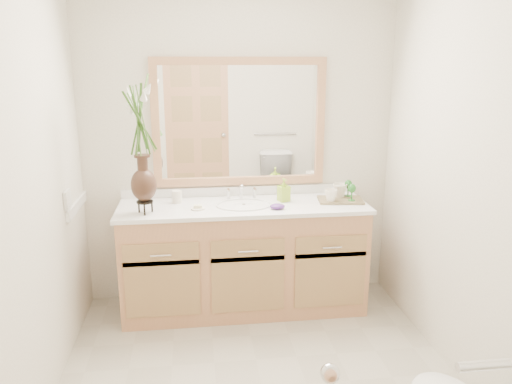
{
  "coord_description": "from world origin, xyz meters",
  "views": [
    {
      "loc": [
        -0.36,
        -2.51,
        1.86
      ],
      "look_at": [
        0.05,
        0.65,
        1.02
      ],
      "focal_mm": 35.0,
      "sensor_mm": 36.0,
      "label": 1
    }
  ],
  "objects": [
    {
      "name": "wall_back",
      "position": [
        0.0,
        1.3,
        1.2
      ],
      "size": [
        2.4,
        0.02,
        2.4
      ],
      "primitive_type": "cube",
      "color": "white",
      "rests_on": "floor"
    },
    {
      "name": "wall_front",
      "position": [
        0.0,
        -1.3,
        1.2
      ],
      "size": [
        2.4,
        0.02,
        2.4
      ],
      "primitive_type": "cube",
      "color": "white",
      "rests_on": "floor"
    },
    {
      "name": "wall_left",
      "position": [
        -1.2,
        0.0,
        1.2
      ],
      "size": [
        0.02,
        2.6,
        2.4
      ],
      "primitive_type": "cube",
      "color": "white",
      "rests_on": "floor"
    },
    {
      "name": "wall_right",
      "position": [
        1.2,
        0.0,
        1.2
      ],
      "size": [
        0.02,
        2.6,
        2.4
      ],
      "primitive_type": "cube",
      "color": "white",
      "rests_on": "floor"
    },
    {
      "name": "vanity",
      "position": [
        0.0,
        1.01,
        0.4
      ],
      "size": [
        1.8,
        0.55,
        0.8
      ],
      "color": "tan",
      "rests_on": "floor"
    },
    {
      "name": "counter",
      "position": [
        0.0,
        1.01,
        0.82
      ],
      "size": [
        1.84,
        0.57,
        0.03
      ],
      "primitive_type": "cube",
      "color": "white",
      "rests_on": "vanity"
    },
    {
      "name": "sink",
      "position": [
        0.0,
        1.0,
        0.78
      ],
      "size": [
        0.38,
        0.34,
        0.23
      ],
      "color": "white",
      "rests_on": "counter"
    },
    {
      "name": "mirror",
      "position": [
        0.0,
        1.28,
        1.41
      ],
      "size": [
        1.32,
        0.04,
        0.97
      ],
      "color": "white",
      "rests_on": "wall_back"
    },
    {
      "name": "switch_plate",
      "position": [
        -1.19,
        0.76,
        0.98
      ],
      "size": [
        0.02,
        0.12,
        0.12
      ],
      "primitive_type": "cube",
      "color": "white",
      "rests_on": "wall_left"
    },
    {
      "name": "door",
      "position": [
        -0.3,
        -1.29,
        1.0
      ],
      "size": [
        0.8,
        0.03,
        2.0
      ],
      "primitive_type": "cube",
      "color": "tan",
      "rests_on": "floor"
    },
    {
      "name": "flower_vase",
      "position": [
        -0.7,
        0.89,
        1.41
      ],
      "size": [
        0.21,
        0.21,
        0.85
      ],
      "rotation": [
        0.0,
        0.0,
        0.02
      ],
      "color": "black",
      "rests_on": "counter"
    },
    {
      "name": "tumbler",
      "position": [
        -0.49,
        1.13,
        0.88
      ],
      "size": [
        0.07,
        0.07,
        0.09
      ],
      "primitive_type": "cylinder",
      "color": "#EFE4CF",
      "rests_on": "counter"
    },
    {
      "name": "soap_dish",
      "position": [
        -0.34,
        0.93,
        0.84
      ],
      "size": [
        0.1,
        0.1,
        0.03
      ],
      "color": "#EFE4CF",
      "rests_on": "counter"
    },
    {
      "name": "soap_bottle",
      "position": [
        0.31,
        1.07,
        0.91
      ],
      "size": [
        0.09,
        0.09,
        0.16
      ],
      "primitive_type": "imported",
      "rotation": [
        0.0,
        0.0,
        0.31
      ],
      "color": "#99C62E",
      "rests_on": "counter"
    },
    {
      "name": "purple_dish",
      "position": [
        0.23,
        0.87,
        0.85
      ],
      "size": [
        0.13,
        0.12,
        0.04
      ],
      "primitive_type": "ellipsoid",
      "rotation": [
        0.0,
        0.0,
        -0.37
      ],
      "color": "#522879",
      "rests_on": "counter"
    },
    {
      "name": "tray",
      "position": [
        0.74,
        1.02,
        0.84
      ],
      "size": [
        0.36,
        0.26,
        0.02
      ],
      "primitive_type": "cube",
      "rotation": [
        0.0,
        0.0,
        -0.13
      ],
      "color": "brown",
      "rests_on": "counter"
    },
    {
      "name": "mug_left",
      "position": [
        0.65,
        0.97,
        0.89
      ],
      "size": [
        0.12,
        0.12,
        0.1
      ],
      "primitive_type": "imported",
      "rotation": [
        0.0,
        0.0,
        0.32
      ],
      "color": "#EFE4CF",
      "rests_on": "tray"
    },
    {
      "name": "mug_right",
      "position": [
        0.75,
        1.07,
        0.9
      ],
      "size": [
        0.12,
        0.11,
        0.11
      ],
      "primitive_type": "imported",
      "rotation": [
        0.0,
        0.0,
        0.08
      ],
      "color": "#EFE4CF",
      "rests_on": "tray"
    },
    {
      "name": "goblet_front",
      "position": [
        0.81,
        0.96,
        0.93
      ],
      "size": [
        0.06,
        0.06,
        0.13
      ],
      "color": "#246D24",
      "rests_on": "tray"
    },
    {
      "name": "goblet_back",
      "position": [
        0.82,
        1.09,
        0.93
      ],
      "size": [
        0.06,
        0.06,
        0.13
      ],
      "color": "#246D24",
      "rests_on": "tray"
    }
  ]
}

